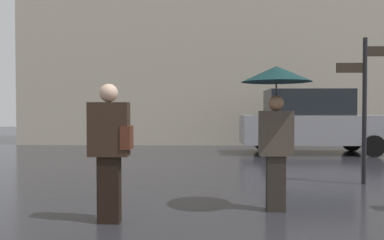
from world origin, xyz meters
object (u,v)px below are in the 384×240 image
object	(u,v)px
pedestrian_with_umbrella	(276,98)
street_signpost	(365,95)
pedestrian_with_bag	(110,144)
parked_car_left	(312,122)

from	to	relation	value
pedestrian_with_umbrella	street_signpost	distance (m)	2.81
pedestrian_with_bag	parked_car_left	world-z (taller)	parked_car_left
parked_car_left	street_signpost	xyz separation A→B (m)	(-0.46, -5.10, 0.64)
pedestrian_with_umbrella	street_signpost	size ratio (longest dim) A/B	0.73
pedestrian_with_umbrella	pedestrian_with_bag	distance (m)	2.26
pedestrian_with_bag	street_signpost	xyz separation A→B (m)	(4.09, 2.59, 0.69)
pedestrian_with_umbrella	parked_car_left	world-z (taller)	parked_car_left
pedestrian_with_umbrella	parked_car_left	size ratio (longest dim) A/B	0.43
pedestrian_with_bag	street_signpost	distance (m)	4.89
pedestrian_with_bag	street_signpost	bearing A→B (deg)	121.34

